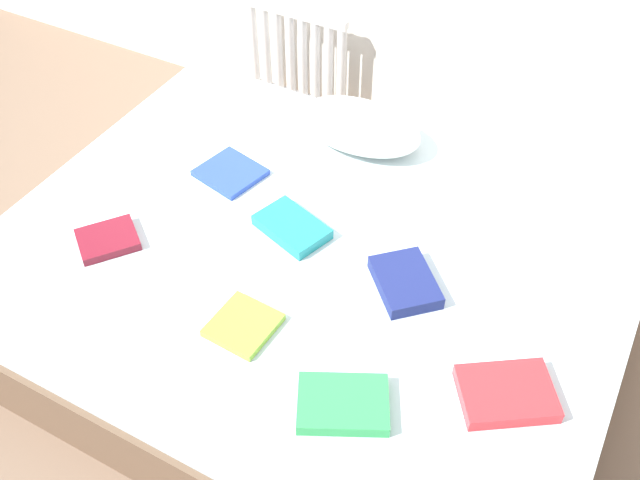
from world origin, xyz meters
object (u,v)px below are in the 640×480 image
Objects in this scene: pillow at (359,126)px; textbook_navy at (405,282)px; textbook_red at (506,393)px; textbook_maroon at (108,240)px; radiator at (297,56)px; textbook_green at (343,404)px; bed at (313,297)px; textbook_lime at (243,325)px; textbook_teal at (292,227)px; textbook_blue at (230,173)px.

pillow is 0.73m from textbook_navy.
textbook_maroon is at bearing 148.23° from textbook_red.
textbook_green is (1.11, -1.68, 0.18)m from radiator.
textbook_green is at bearing -53.59° from bed.
pillow is 1.94× the size of textbook_red.
pillow reaches higher than textbook_lime.
radiator is (-0.75, 1.20, 0.09)m from bed.
textbook_lime is 0.75m from textbook_red.
textbook_green is at bearing -40.25° from textbook_navy.
radiator is 1.64m from textbook_navy.
textbook_red is (0.73, 0.13, 0.01)m from textbook_lime.
textbook_lime is (-0.34, -0.36, -0.01)m from textbook_navy.
textbook_navy reaches higher than textbook_teal.
textbook_blue is at bearing -147.87° from textbook_navy.
pillow is 2.65× the size of textbook_lime.
textbook_navy is at bearing -35.41° from textbook_maroon.
radiator is 1.75m from textbook_lime.
bed is 0.43m from textbook_navy.
pillow reaches higher than textbook_navy.
textbook_teal is at bearing -18.84° from textbook_maroon.
textbook_lime is (0.08, -0.41, -0.01)m from textbook_teal.
bed is 8.91× the size of textbook_navy.
textbook_teal reaches higher than bed.
bed is at bearing -58.05° from radiator.
textbook_teal is 1.13× the size of textbook_blue.
textbook_maroon is (-0.47, -0.85, -0.06)m from pillow.
textbook_teal is at bearing 103.78° from textbook_lime.
bed is 0.81m from textbook_red.
radiator is at bearing 101.43° from textbook_red.
textbook_red is (0.39, -0.23, -0.00)m from textbook_navy.
textbook_navy reaches higher than textbook_lime.
textbook_teal reaches higher than textbook_blue.
textbook_blue reaches higher than bed.
textbook_red is (0.72, -0.25, 0.27)m from bed.
textbook_teal is 0.95× the size of textbook_red.
radiator reaches higher than textbook_navy.
textbook_lime is 0.38m from textbook_green.
pillow is at bearing 87.42° from textbook_green.
textbook_lime is (-0.01, -0.38, 0.26)m from bed.
textbook_navy is (0.33, -0.02, 0.28)m from bed.
bed is 11.17× the size of textbook_lime.
textbook_red is (1.30, 0.05, 0.01)m from textbook_maroon.
bed is 0.71m from textbook_maroon.
textbook_red is 1.03× the size of textbook_green.
textbook_teal is 0.99× the size of textbook_green.
pillow is 1.14m from textbook_green.
textbook_blue is at bearing 158.34° from bed.
textbook_navy is 0.92× the size of textbook_red.
textbook_maroon is 0.75× the size of textbook_red.
textbook_blue is (-0.31, -0.39, -0.06)m from pillow.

